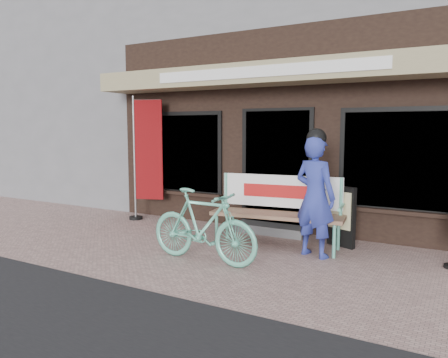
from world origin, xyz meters
The scene contains 8 objects.
ground centered at (0.00, 0.00, 0.00)m, with size 70.00×70.00×0.00m, color tan.
storefront centered at (0.00, 4.96, 2.99)m, with size 7.00×6.77×6.00m.
neighbor_left_near centered at (-8.50, 5.50, 3.20)m, with size 10.00×7.00×6.40m, color slate.
bench centered at (0.44, 1.03, 0.65)m, with size 2.10×0.78×1.11m.
person centered at (1.10, 0.77, 0.91)m, with size 0.72×0.58×1.85m.
bicycle centered at (-0.14, -0.26, 0.51)m, with size 0.48×1.69×1.02m, color #62BFA1.
nobori_red centered at (-2.64, 1.58, 1.28)m, with size 0.73×0.39×2.49m.
menu_stand centered at (1.31, 1.48, 0.49)m, with size 0.47×0.26×0.95m.
Camera 1 is at (3.01, -5.24, 1.84)m, focal length 35.00 mm.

